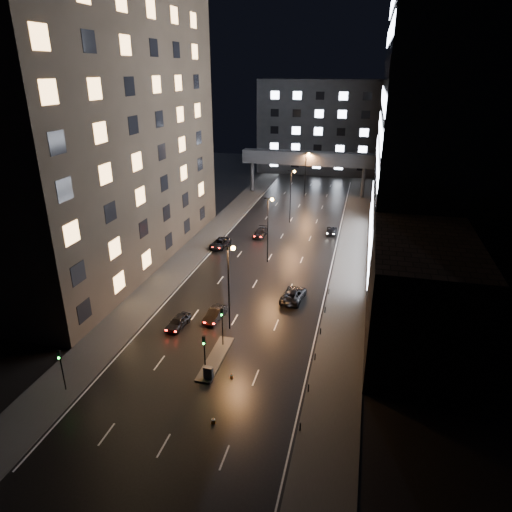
% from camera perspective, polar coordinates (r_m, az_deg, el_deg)
% --- Properties ---
extents(ground, '(160.00, 160.00, 0.00)m').
position_cam_1_polar(ground, '(80.96, 3.26, 2.50)').
color(ground, black).
rests_on(ground, ground).
extents(sidewalk_left, '(5.00, 110.00, 0.15)m').
position_cam_1_polar(sidewalk_left, '(79.51, -6.31, 2.08)').
color(sidewalk_left, '#383533').
rests_on(sidewalk_left, ground).
extents(sidewalk_right, '(5.00, 110.00, 0.15)m').
position_cam_1_polar(sidewalk_right, '(75.12, 11.95, 0.48)').
color(sidewalk_right, '#383533').
rests_on(sidewalk_right, ground).
extents(building_left, '(15.00, 48.00, 40.00)m').
position_cam_1_polar(building_left, '(69.52, -18.28, 15.14)').
color(building_left, '#2D2319').
rests_on(building_left, ground).
extents(building_right_low, '(10.00, 18.00, 12.00)m').
position_cam_1_polar(building_right_low, '(49.32, 19.83, -4.84)').
color(building_right_low, black).
rests_on(building_right_low, ground).
extents(building_right_glass, '(20.00, 36.00, 45.00)m').
position_cam_1_polar(building_right_glass, '(72.04, 23.87, 16.63)').
color(building_right_glass, black).
rests_on(building_right_glass, ground).
extents(building_far, '(34.00, 14.00, 25.00)m').
position_cam_1_polar(building_far, '(134.48, 8.16, 15.75)').
color(building_far, '#333335').
rests_on(building_far, ground).
extents(skybridge, '(30.00, 3.00, 10.00)m').
position_cam_1_polar(skybridge, '(107.54, 6.40, 11.98)').
color(skybridge, '#333335').
rests_on(skybridge, ground).
extents(median_island, '(1.60, 8.00, 0.15)m').
position_cam_1_polar(median_island, '(47.85, -5.07, -12.61)').
color(median_island, '#383533').
rests_on(median_island, ground).
extents(traffic_signal_near, '(0.28, 0.34, 4.40)m').
position_cam_1_polar(traffic_signal_near, '(48.21, -4.25, -8.03)').
color(traffic_signal_near, black).
rests_on(traffic_signal_near, median_island).
extents(traffic_signal_far, '(0.28, 0.34, 4.40)m').
position_cam_1_polar(traffic_signal_far, '(43.83, -6.48, -11.54)').
color(traffic_signal_far, black).
rests_on(traffic_signal_far, median_island).
extents(traffic_signal_corner, '(0.28, 0.34, 4.40)m').
position_cam_1_polar(traffic_signal_corner, '(45.46, -23.19, -12.31)').
color(traffic_signal_corner, black).
rests_on(traffic_signal_corner, ground).
extents(bollard_row, '(0.12, 25.12, 0.90)m').
position_cam_1_polar(bollard_row, '(49.57, 7.74, -10.85)').
color(bollard_row, black).
rests_on(bollard_row, ground).
extents(streetlight_near, '(1.45, 0.50, 10.15)m').
position_cam_1_polar(streetlight_near, '(49.63, -3.28, -2.63)').
color(streetlight_near, black).
rests_on(streetlight_near, ground).
extents(streetlight_mid_a, '(1.45, 0.50, 10.15)m').
position_cam_1_polar(streetlight_mid_a, '(67.69, 1.62, 4.32)').
color(streetlight_mid_a, black).
rests_on(streetlight_mid_a, ground).
extents(streetlight_mid_b, '(1.45, 0.50, 10.15)m').
position_cam_1_polar(streetlight_mid_b, '(86.60, 4.46, 8.29)').
color(streetlight_mid_b, black).
rests_on(streetlight_mid_b, ground).
extents(streetlight_far, '(1.45, 0.50, 10.15)m').
position_cam_1_polar(streetlight_far, '(105.92, 6.29, 10.81)').
color(streetlight_far, black).
rests_on(streetlight_far, ground).
extents(car_away_a, '(2.12, 4.13, 1.35)m').
position_cam_1_polar(car_away_a, '(53.35, -9.70, -8.11)').
color(car_away_a, black).
rests_on(car_away_a, ground).
extents(car_away_b, '(1.94, 4.37, 1.39)m').
position_cam_1_polar(car_away_b, '(54.24, -5.15, -7.28)').
color(car_away_b, black).
rests_on(car_away_b, ground).
extents(car_away_c, '(2.84, 5.26, 1.40)m').
position_cam_1_polar(car_away_c, '(75.69, -4.54, 1.59)').
color(car_away_c, black).
rests_on(car_away_c, ground).
extents(car_away_d, '(2.06, 4.80, 1.38)m').
position_cam_1_polar(car_away_d, '(80.38, 0.55, 2.91)').
color(car_away_d, black).
rests_on(car_away_d, ground).
extents(car_toward_a, '(3.06, 5.63, 1.50)m').
position_cam_1_polar(car_toward_a, '(58.63, 4.70, -4.81)').
color(car_toward_a, black).
rests_on(car_toward_a, ground).
extents(car_toward_b, '(1.90, 4.44, 1.27)m').
position_cam_1_polar(car_toward_b, '(82.99, 9.41, 3.19)').
color(car_toward_b, black).
rests_on(car_toward_b, ground).
extents(utility_cabinet, '(0.91, 0.52, 1.23)m').
position_cam_1_polar(utility_cabinet, '(44.83, -5.98, -14.29)').
color(utility_cabinet, '#4D4D50').
rests_on(utility_cabinet, median_island).
extents(cone_a, '(0.46, 0.46, 0.54)m').
position_cam_1_polar(cone_a, '(45.13, -3.08, -14.68)').
color(cone_a, '#D9630B').
rests_on(cone_a, ground).
extents(cone_b, '(0.44, 0.44, 0.57)m').
position_cam_1_polar(cone_b, '(40.57, -5.37, -19.75)').
color(cone_b, orange).
rests_on(cone_b, ground).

